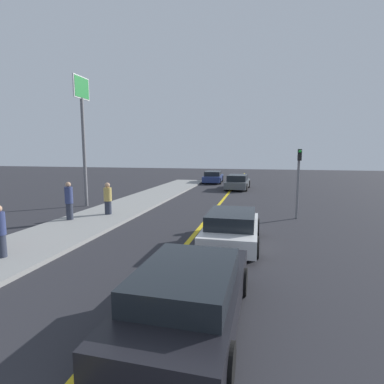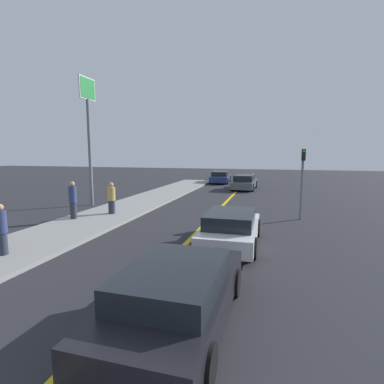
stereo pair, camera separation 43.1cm
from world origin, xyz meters
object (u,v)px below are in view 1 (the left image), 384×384
object	(u,v)px
car_ahead_center	(232,228)
roadside_sign	(82,115)
car_far_distant	(238,182)
car_parked_left_lot	(213,177)
pedestrian_near_curb	(0,231)
pedestrian_far_standing	(69,201)
pedestrian_by_sign	(108,199)
car_near_right_lane	(189,294)
traffic_light	(298,176)

from	to	relation	value
car_ahead_center	roadside_sign	distance (m)	12.16
car_far_distant	car_parked_left_lot	xyz separation A→B (m)	(-3.04, 5.07, -0.01)
pedestrian_near_curb	pedestrian_far_standing	xyz separation A→B (m)	(-1.15, 4.96, 0.09)
pedestrian_far_standing	pedestrian_by_sign	size ratio (longest dim) A/B	1.10
car_ahead_center	pedestrian_near_curb	size ratio (longest dim) A/B	2.64
car_near_right_lane	pedestrian_far_standing	xyz separation A→B (m)	(-7.46, 6.91, 0.43)
car_parked_left_lot	roadside_sign	distance (m)	17.35
pedestrian_near_curb	car_near_right_lane	bearing A→B (deg)	-17.20
car_near_right_lane	car_ahead_center	bearing A→B (deg)	87.52
car_parked_left_lot	pedestrian_by_sign	distance (m)	18.51
car_far_distant	pedestrian_near_curb	xyz separation A→B (m)	(-5.54, -19.77, 0.31)
car_ahead_center	car_parked_left_lot	xyz separation A→B (m)	(-4.12, 21.56, 0.01)
car_ahead_center	car_parked_left_lot	bearing A→B (deg)	100.35
pedestrian_near_curb	pedestrian_far_standing	size ratio (longest dim) A/B	0.89
pedestrian_near_curb	traffic_light	world-z (taller)	traffic_light
pedestrian_far_standing	roadside_sign	xyz separation A→B (m)	(-1.75, 4.13, 4.44)
traffic_light	roadside_sign	distance (m)	12.74
car_parked_left_lot	traffic_light	xyz separation A→B (m)	(6.87, -16.63, 1.54)
pedestrian_by_sign	roadside_sign	size ratio (longest dim) A/B	0.21
car_far_distant	traffic_light	distance (m)	12.27
roadside_sign	car_near_right_lane	bearing A→B (deg)	-50.17
car_parked_left_lot	car_ahead_center	bearing A→B (deg)	-82.24
car_parked_left_lot	pedestrian_far_standing	xyz separation A→B (m)	(-3.65, -19.89, 0.42)
car_parked_left_lot	pedestrian_far_standing	size ratio (longest dim) A/B	2.66
car_near_right_lane	pedestrian_near_curb	xyz separation A→B (m)	(-6.31, 1.95, 0.34)
car_far_distant	pedestrian_far_standing	size ratio (longest dim) A/B	2.61
car_far_distant	car_parked_left_lot	size ratio (longest dim) A/B	0.98
car_near_right_lane	car_far_distant	world-z (taller)	car_far_distant
car_ahead_center	roadside_sign	size ratio (longest dim) A/B	0.55
pedestrian_near_curb	pedestrian_by_sign	xyz separation A→B (m)	(-0.01, 6.51, 0.00)
car_near_right_lane	pedestrian_by_sign	bearing A→B (deg)	127.58
car_near_right_lane	pedestrian_near_curb	bearing A→B (deg)	163.61
pedestrian_near_curb	traffic_light	bearing A→B (deg)	41.27
car_parked_left_lot	pedestrian_far_standing	bearing A→B (deg)	-103.44
pedestrian_near_curb	pedestrian_far_standing	distance (m)	5.09
traffic_light	roadside_sign	bearing A→B (deg)	175.95
car_parked_left_lot	traffic_light	world-z (taller)	traffic_light
traffic_light	roadside_sign	world-z (taller)	roadside_sign
pedestrian_far_standing	traffic_light	size ratio (longest dim) A/B	0.52
car_parked_left_lot	pedestrian_by_sign	size ratio (longest dim) A/B	2.92
car_parked_left_lot	traffic_light	distance (m)	18.05
pedestrian_near_curb	roadside_sign	size ratio (longest dim) A/B	0.21
car_parked_left_lot	car_far_distant	bearing A→B (deg)	-62.10
car_near_right_lane	car_far_distant	distance (m)	21.74
pedestrian_by_sign	traffic_light	xyz separation A→B (m)	(9.38, 1.71, 1.21)
traffic_light	roadside_sign	xyz separation A→B (m)	(-12.26, 0.87, 3.32)
pedestrian_near_curb	roadside_sign	xyz separation A→B (m)	(-2.90, 9.09, 4.54)
car_parked_left_lot	roadside_sign	world-z (taller)	roadside_sign
pedestrian_far_standing	traffic_light	world-z (taller)	traffic_light
car_ahead_center	pedestrian_by_sign	world-z (taller)	pedestrian_by_sign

